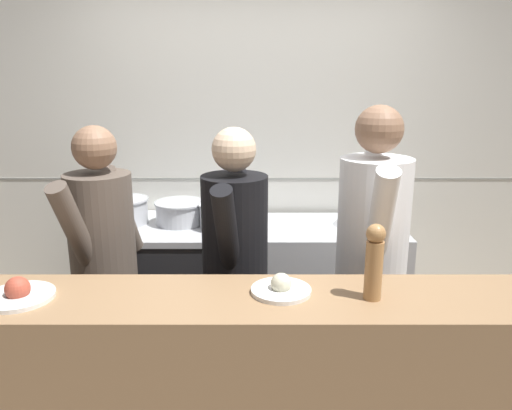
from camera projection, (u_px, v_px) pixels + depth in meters
wall_back_tiled at (259, 157)px, 3.59m from camera, size 8.00×0.06×2.60m
oven_range at (179, 288)px, 3.42m from camera, size 1.11×0.71×0.92m
prep_counter at (330, 290)px, 3.42m from camera, size 0.94×0.65×0.91m
pass_counter at (243, 410)px, 2.11m from camera, size 2.75×0.45×1.04m
stock_pot at (126, 210)px, 3.32m from camera, size 0.31×0.31×0.17m
sauce_pot at (181, 212)px, 3.32m from camera, size 0.34×0.34×0.15m
braising_pot at (225, 214)px, 3.23m from camera, size 0.33×0.33×0.16m
mixing_bowl_steel at (351, 217)px, 3.32m from camera, size 0.23×0.23×0.11m
chefs_knife at (368, 234)px, 3.13m from camera, size 0.33×0.22×0.02m
plated_dish_main at (20, 293)px, 1.95m from camera, size 0.28×0.28×0.10m
plated_dish_appetiser at (282, 288)px, 2.01m from camera, size 0.24×0.24×0.09m
pepper_mill at (375, 260)px, 1.92m from camera, size 0.08×0.08×0.31m
chef_head_cook at (106, 266)px, 2.60m from camera, size 0.42×0.72×1.65m
chef_sous at (236, 269)px, 2.57m from camera, size 0.38×0.72×1.64m
chef_line at (372, 260)px, 2.54m from camera, size 0.39×0.77×1.75m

